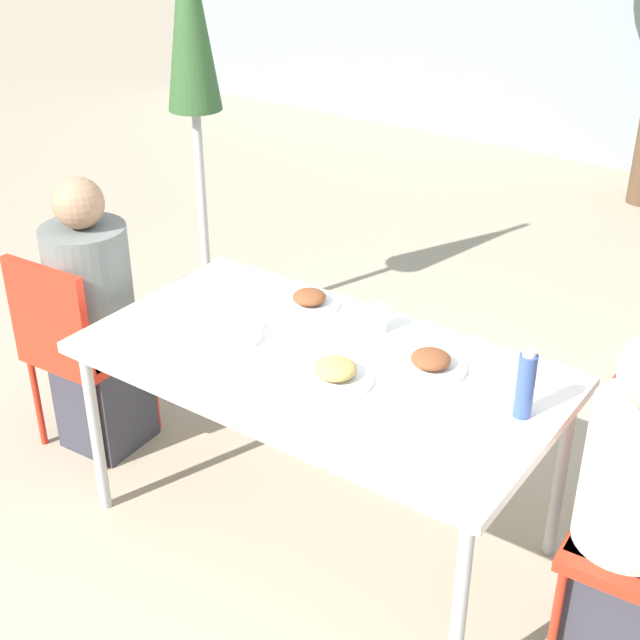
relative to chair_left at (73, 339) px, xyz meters
name	(u,v)px	position (x,y,z in m)	size (l,w,h in m)	color
ground_plane	(320,528)	(1.11, 0.15, -0.52)	(24.00, 24.00, 0.00)	tan
dining_table	(320,372)	(1.11, 0.15, 0.17)	(1.62, 0.87, 0.74)	white
chair_left	(73,339)	(0.00, 0.00, 0.00)	(0.42, 0.42, 0.88)	red
person_left	(95,326)	(0.05, 0.08, 0.04)	(0.33, 0.33, 1.18)	#383842
person_right	(630,513)	(2.17, 0.21, 0.04)	(0.31, 0.31, 1.16)	#383842
closed_umbrella	(192,51)	(-0.27, 1.09, 0.91)	(0.36, 0.36, 2.06)	#333333
plate_0	(431,363)	(1.44, 0.30, 0.25)	(0.24, 0.24, 0.07)	white
plate_1	(335,373)	(1.22, 0.07, 0.25)	(0.26, 0.26, 0.07)	white
plate_2	(309,300)	(0.85, 0.44, 0.25)	(0.23, 0.23, 0.06)	white
bottle	(525,385)	(1.80, 0.23, 0.33)	(0.06, 0.06, 0.23)	#334C8E
drinking_cup	(378,318)	(1.16, 0.42, 0.27)	(0.07, 0.07, 0.10)	white
salad_bowl	(235,333)	(0.79, 0.09, 0.24)	(0.18, 0.18, 0.05)	white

